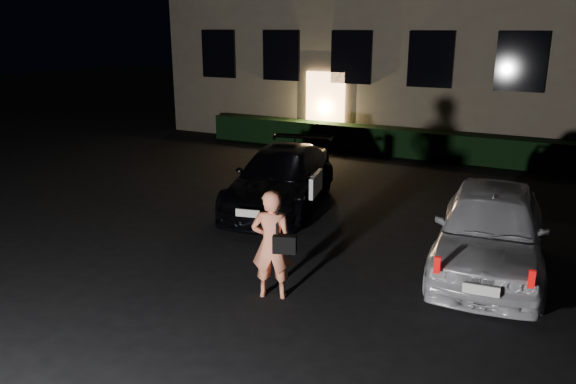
% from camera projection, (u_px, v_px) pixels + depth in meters
% --- Properties ---
extents(ground, '(80.00, 80.00, 0.00)m').
position_uv_depth(ground, '(251.00, 292.00, 8.75)').
color(ground, black).
rests_on(ground, ground).
extents(hedge, '(15.00, 0.70, 0.85)m').
position_uv_depth(hedge, '(421.00, 144.00, 17.60)').
color(hedge, black).
rests_on(hedge, ground).
extents(sedan, '(2.74, 4.81, 1.31)m').
position_uv_depth(sedan, '(281.00, 178.00, 12.79)').
color(sedan, black).
rests_on(sedan, ground).
extents(hatch, '(2.09, 4.41, 1.46)m').
position_uv_depth(hatch, '(491.00, 228.00, 9.41)').
color(hatch, silver).
rests_on(hatch, ground).
extents(man, '(0.78, 0.59, 1.70)m').
position_uv_depth(man, '(272.00, 244.00, 8.38)').
color(man, '#ED7E59').
rests_on(man, ground).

